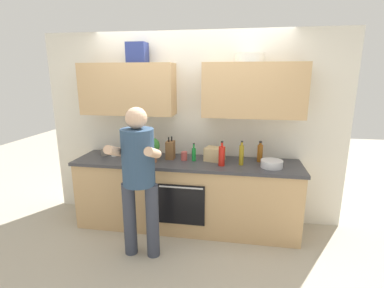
% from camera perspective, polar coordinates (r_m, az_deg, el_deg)
% --- Properties ---
extents(ground_plane, '(12.00, 12.00, 0.00)m').
position_cam_1_polar(ground_plane, '(3.93, -1.13, -16.07)').
color(ground_plane, '#B2A893').
extents(back_wall_unit, '(4.00, 0.39, 2.50)m').
position_cam_1_polar(back_wall_unit, '(3.70, -0.45, 6.75)').
color(back_wall_unit, silver).
rests_on(back_wall_unit, ground).
extents(counter, '(2.84, 0.67, 0.90)m').
position_cam_1_polar(counter, '(3.73, -1.17, -10.06)').
color(counter, tan).
rests_on(counter, ground).
extents(person_standing, '(0.49, 0.45, 1.65)m').
position_cam_1_polar(person_standing, '(3.02, -10.69, -5.54)').
color(person_standing, '#383D4C').
rests_on(person_standing, ground).
extents(bottle_oil, '(0.06, 0.06, 0.30)m').
position_cam_1_polar(bottle_oil, '(3.44, 9.91, -2.13)').
color(bottle_oil, olive).
rests_on(bottle_oil, counter).
extents(bottle_juice, '(0.06, 0.06, 0.32)m').
position_cam_1_polar(bottle_juice, '(3.75, -9.10, -0.59)').
color(bottle_juice, orange).
rests_on(bottle_juice, counter).
extents(bottle_soda, '(0.05, 0.05, 0.23)m').
position_cam_1_polar(bottle_soda, '(3.56, 0.37, -2.01)').
color(bottle_soda, '#198C33').
rests_on(bottle_soda, counter).
extents(bottle_syrup, '(0.07, 0.07, 0.26)m').
position_cam_1_polar(bottle_syrup, '(3.62, 13.51, -1.74)').
color(bottle_syrup, '#8C4C14').
rests_on(bottle_syrup, counter).
extents(bottle_hotsauce, '(0.08, 0.08, 0.30)m').
position_cam_1_polar(bottle_hotsauce, '(3.38, 5.99, -2.36)').
color(bottle_hotsauce, red).
rests_on(bottle_hotsauce, counter).
extents(cup_ceramic, '(0.08, 0.08, 0.11)m').
position_cam_1_polar(cup_ceramic, '(3.60, -1.58, -2.42)').
color(cup_ceramic, '#BF4C47').
rests_on(cup_ceramic, counter).
extents(cup_coffee, '(0.08, 0.08, 0.10)m').
position_cam_1_polar(cup_coffee, '(3.91, -15.42, -1.62)').
color(cup_coffee, white).
rests_on(cup_coffee, counter).
extents(cup_stoneware, '(0.09, 0.09, 0.08)m').
position_cam_1_polar(cup_stoneware, '(3.98, -17.26, -1.66)').
color(cup_stoneware, slate).
rests_on(cup_stoneware, counter).
extents(mixing_bowl, '(0.26, 0.26, 0.08)m').
position_cam_1_polar(mixing_bowl, '(3.46, 15.74, -3.85)').
color(mixing_bowl, silver).
rests_on(mixing_bowl, counter).
extents(knife_block, '(0.10, 0.14, 0.29)m').
position_cam_1_polar(knife_block, '(3.65, -4.37, -1.21)').
color(knife_block, brown).
rests_on(knife_block, counter).
extents(potted_herb, '(0.20, 0.20, 0.31)m').
position_cam_1_polar(potted_herb, '(3.52, -8.15, -0.74)').
color(potted_herb, '#9E6647').
rests_on(potted_herb, counter).
extents(grocery_bag_bread, '(0.27, 0.24, 0.17)m').
position_cam_1_polar(grocery_bag_bread, '(3.58, 4.58, -2.05)').
color(grocery_bag_bread, tan).
rests_on(grocery_bag_bread, counter).
extents(grocery_bag_produce, '(0.21, 0.23, 0.16)m').
position_cam_1_polar(grocery_bag_produce, '(3.71, -12.13, -1.83)').
color(grocery_bag_produce, silver).
rests_on(grocery_bag_produce, counter).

